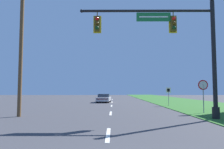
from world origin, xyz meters
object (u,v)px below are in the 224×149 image
Objects in this scene: car_ahead at (104,98)px; signal_mast at (181,45)px; route_sign_post at (168,92)px; utility_pole_near at (21,45)px; stop_sign at (203,89)px.

signal_mast is at bearing -73.57° from car_ahead.
route_sign_post is (2.05, 11.36, -3.03)m from signal_mast.
utility_pole_near is (-4.89, -17.58, 4.20)m from car_ahead.
stop_sign is at bearing 51.76° from signal_mast.
stop_sign is at bearing -61.81° from car_ahead.
route_sign_post reaches higher than car_ahead.
stop_sign reaches higher than route_sign_post.
utility_pole_near is at bearing -105.54° from car_ahead.
stop_sign is 0.27× the size of utility_pole_near.
car_ahead is at bearing 106.43° from signal_mast.
signal_mast is 20.10m from car_ahead.
stop_sign is (8.29, -15.46, 1.26)m from car_ahead.
car_ahead is 2.24× the size of route_sign_post.
signal_mast is 5.15m from stop_sign.
signal_mast is at bearing -7.21° from utility_pole_near.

